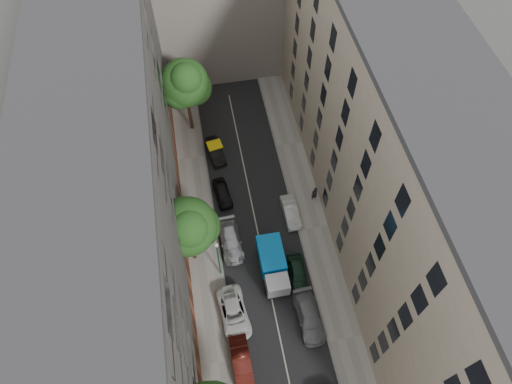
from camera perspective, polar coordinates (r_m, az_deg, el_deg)
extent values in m
plane|color=#4C4C49|center=(44.96, 0.36, -5.73)|extent=(120.00, 120.00, 0.00)
cube|color=black|center=(44.95, 0.36, -5.72)|extent=(8.00, 44.00, 0.02)
cube|color=gray|center=(44.73, -6.63, -6.77)|extent=(3.00, 44.00, 0.15)
cube|color=gray|center=(45.72, 7.17, -4.54)|extent=(3.00, 44.00, 0.15)
cube|color=#454240|center=(36.84, -16.62, -0.99)|extent=(8.00, 44.00, 20.00)
cube|color=tan|center=(39.18, 16.50, 3.92)|extent=(8.00, 44.00, 20.00)
cube|color=black|center=(42.91, 2.11, -9.66)|extent=(2.15, 5.48, 0.30)
cube|color=#A7AAAC|center=(41.35, 2.69, -11.55)|extent=(2.03, 1.63, 1.72)
cube|color=#0C8BF4|center=(42.31, 1.90, -7.97)|extent=(2.24, 3.66, 1.83)
cylinder|color=black|center=(42.23, 1.33, -12.30)|extent=(0.28, 0.85, 0.85)
cylinder|color=black|center=(42.44, 3.94, -11.84)|extent=(0.28, 0.85, 0.85)
cylinder|color=black|center=(43.60, 0.42, -8.02)|extent=(0.28, 0.85, 0.85)
cylinder|color=black|center=(43.80, 2.92, -7.60)|extent=(0.28, 0.85, 0.85)
imported|color=#49140E|center=(40.15, -1.83, -20.41)|extent=(1.59, 4.34, 1.42)
imported|color=silver|center=(41.29, -2.80, -14.87)|extent=(2.80, 5.28, 1.41)
imported|color=#B4B4B9|center=(44.07, -3.19, -6.10)|extent=(2.18, 4.97, 1.42)
imported|color=black|center=(46.98, -4.21, -0.15)|extent=(1.95, 3.89, 1.27)
imported|color=black|center=(50.26, -5.11, 5.12)|extent=(2.06, 4.19, 1.32)
imported|color=slate|center=(41.37, 6.66, -15.26)|extent=(2.25, 5.10, 1.46)
imported|color=#152F1E|center=(42.80, 5.26, -10.06)|extent=(1.74, 3.97, 1.33)
imported|color=silver|center=(45.77, 4.36, -2.51)|extent=(1.47, 3.99, 1.30)
cylinder|color=#382619|center=(42.96, -7.86, -7.21)|extent=(0.36, 0.36, 2.90)
cylinder|color=#382619|center=(40.77, -8.27, -5.67)|extent=(0.24, 0.24, 2.07)
sphere|color=#25521B|center=(39.01, -8.62, -4.28)|extent=(5.18, 5.18, 5.18)
sphere|color=#25521B|center=(40.02, -7.23, -4.29)|extent=(3.89, 3.89, 3.89)
sphere|color=#25521B|center=(39.31, -9.46, -5.47)|extent=(3.63, 3.63, 3.63)
sphere|color=#25521B|center=(37.67, -8.41, -4.48)|extent=(3.37, 3.37, 3.37)
cylinder|color=#382619|center=(52.21, -8.17, 9.18)|extent=(0.36, 0.36, 3.33)
cylinder|color=#382619|center=(50.17, -8.56, 11.38)|extent=(0.24, 0.24, 2.38)
sphere|color=#25521B|center=(48.57, -8.91, 13.31)|extent=(5.05, 5.05, 5.05)
sphere|color=#25521B|center=(49.63, -7.73, 12.82)|extent=(3.79, 3.79, 3.79)
sphere|color=#25521B|center=(48.67, -9.58, 12.21)|extent=(3.54, 3.54, 3.54)
sphere|color=#25521B|center=(47.14, -8.77, 13.78)|extent=(3.28, 3.28, 3.28)
cylinder|color=#18542D|center=(40.75, -4.69, -8.49)|extent=(0.14, 0.14, 5.63)
sphere|color=silver|center=(38.15, -4.99, -6.64)|extent=(0.36, 0.36, 0.36)
imported|color=black|center=(46.69, 7.33, -0.13)|extent=(0.78, 0.61, 1.90)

